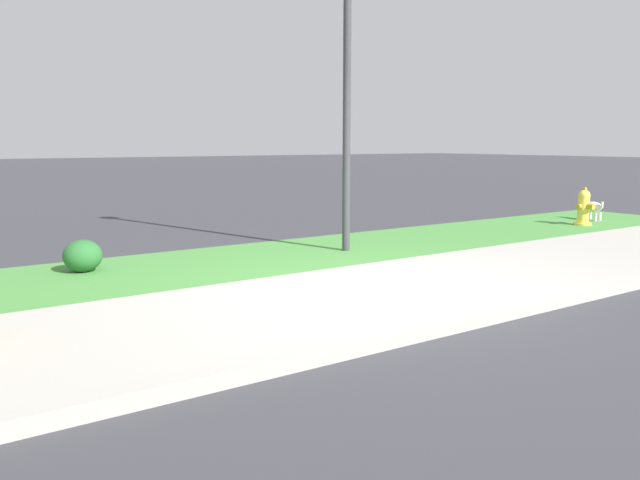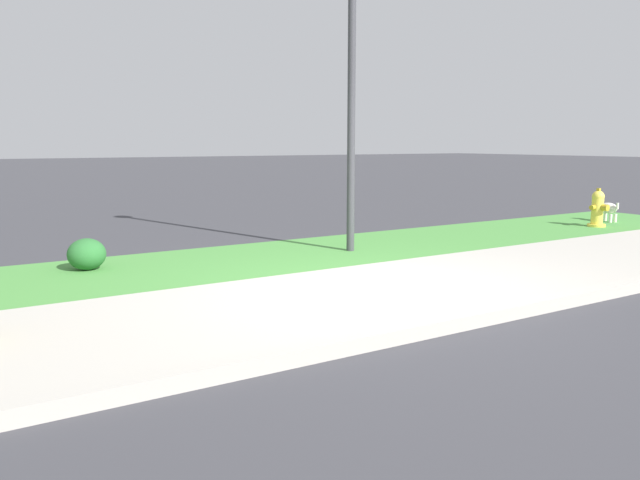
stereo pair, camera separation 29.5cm
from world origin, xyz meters
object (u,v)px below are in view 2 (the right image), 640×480
shrub_bush_near_lamp (87,254)px  fire_hydrant_mid_block (598,208)px  street_lamp (352,14)px  small_white_dog (607,208)px

shrub_bush_near_lamp → fire_hydrant_mid_block: bearing=-5.6°
fire_hydrant_mid_block → shrub_bush_near_lamp: 8.87m
street_lamp → fire_hydrant_mid_block: bearing=-3.0°
fire_hydrant_mid_block → shrub_bush_near_lamp: fire_hydrant_mid_block is taller
small_white_dog → shrub_bush_near_lamp: size_ratio=1.25×
small_white_dog → fire_hydrant_mid_block: bearing=127.2°
fire_hydrant_mid_block → street_lamp: street_lamp is taller
small_white_dog → shrub_bush_near_lamp: small_white_dog is taller
small_white_dog → shrub_bush_near_lamp: (-9.67, 0.49, -0.07)m
fire_hydrant_mid_block → street_lamp: bearing=-4.4°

